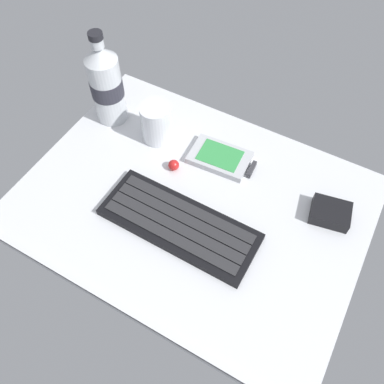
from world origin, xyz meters
The scene contains 7 objects.
ground_plane centered at (0.00, -0.23, -0.99)cm, with size 64.00×48.00×2.80cm.
keyboard centered at (0.65, -5.92, 0.81)cm, with size 29.12×11.32×1.70cm.
handheld_device centered at (0.66, 11.51, 0.73)cm, with size 13.16×8.39×1.50cm.
juice_cup centered at (-14.28, 10.63, 3.91)cm, with size 6.40×6.40×8.50cm.
water_bottle centered at (-26.17, 11.00, 9.01)cm, with size 6.73×6.73×20.80cm.
charger_block centered at (23.74, 9.44, 1.20)cm, with size 7.00×5.60×2.40cm, color black.
trackball_mouse centered at (-7.00, 5.00, 1.10)cm, with size 2.20×2.20×2.20cm, color red.
Camera 1 is at (20.43, -36.36, 64.09)cm, focal length 37.66 mm.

